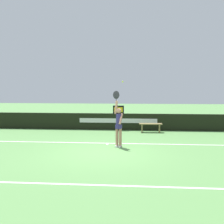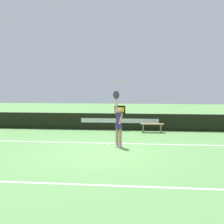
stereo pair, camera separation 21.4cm
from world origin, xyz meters
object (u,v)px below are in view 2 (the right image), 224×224
speed_display (120,110)px  tennis_ball (123,82)px  courtside_bench_near (152,126)px  tennis_player (119,124)px

speed_display → tennis_ball: tennis_ball is taller
speed_display → courtside_bench_near: size_ratio=0.50×
speed_display → courtside_bench_near: (1.84, -0.76, -0.82)m
tennis_ball → courtside_bench_near: 4.98m
tennis_player → courtside_bench_near: 4.34m
courtside_bench_near → tennis_player: bearing=-110.7°
speed_display → tennis_ball: (0.50, -4.92, 1.56)m
speed_display → tennis_ball: size_ratio=9.46×
tennis_ball → courtside_bench_near: (1.35, 4.16, -2.39)m
tennis_player → tennis_ball: size_ratio=35.79×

